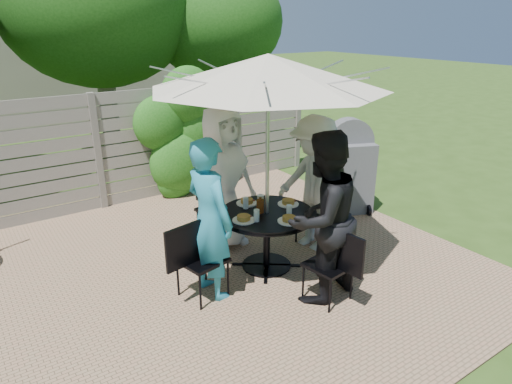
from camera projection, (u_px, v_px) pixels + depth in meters
backyard_envelope at (12, 30)px, 12.14m from camera, size 60.00×60.00×5.00m
patio_table at (267, 229)px, 5.44m from camera, size 1.26×1.26×0.74m
umbrella at (268, 72)px, 4.80m from camera, size 2.93×2.93×2.53m
chair_back at (218, 222)px, 6.19m from camera, size 0.54×0.72×0.96m
person_back at (223, 178)px, 5.87m from camera, size 1.00×0.72×1.89m
chair_left at (202, 275)px, 4.92m from camera, size 0.70×0.52×0.93m
person_left at (210, 220)px, 4.79m from camera, size 0.51×0.70×1.78m
chair_front at (329, 279)px, 4.86m from camera, size 0.48×0.66×0.88m
person_front at (322, 218)px, 4.72m from camera, size 0.99×0.82×1.86m
chair_right at (319, 223)px, 6.13m from camera, size 0.73×0.53×0.98m
person_right at (314, 184)px, 5.83m from camera, size 0.81×1.23×1.78m
plate_back at (247, 202)px, 5.61m from camera, size 0.26×0.26×0.06m
plate_left at (244, 219)px, 5.13m from camera, size 0.26×0.26×0.06m
plate_front at (289, 220)px, 5.11m from camera, size 0.26×0.26×0.06m
plate_right at (288, 203)px, 5.58m from camera, size 0.26×0.26×0.06m
glass_back at (246, 203)px, 5.46m from camera, size 0.07×0.07×0.14m
glass_left at (257, 215)px, 5.11m from camera, size 0.07×0.07×0.14m
glass_front at (289, 211)px, 5.23m from camera, size 0.07×0.07×0.14m
syrup_jug at (260, 206)px, 5.33m from camera, size 0.09×0.09×0.16m
coffee_cup at (261, 200)px, 5.56m from camera, size 0.08×0.08×0.12m
bbq_grill at (347, 170)px, 7.07m from camera, size 0.89×0.80×1.49m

